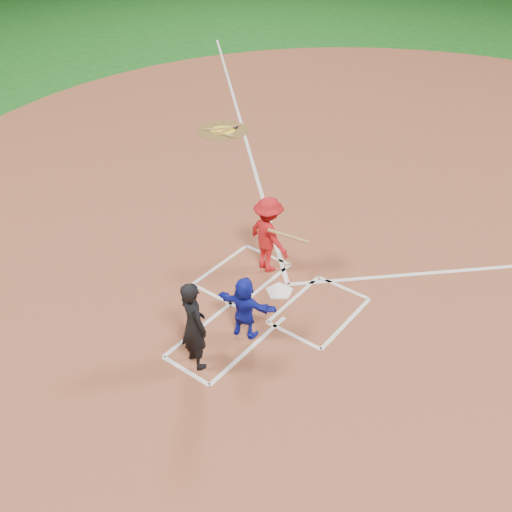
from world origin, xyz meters
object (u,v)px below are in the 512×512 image
Objects in this scene: home_plate at (279,291)px; catcher at (245,308)px; batter_at_plate at (268,235)px; umpire at (194,325)px; on_deck_circle at (223,130)px.

catcher is at bearing 99.04° from home_plate.
catcher is 2.17m from batter_at_plate.
batter_at_plate is (-0.69, 3.05, -0.02)m from umpire.
umpire is 1.02× the size of batter_at_plate.
umpire is at bearing 90.19° from home_plate.
umpire is (6.46, -8.34, 0.87)m from on_deck_circle.
catcher is 0.74× the size of batter_at_plate.
on_deck_circle is (-6.45, 5.81, -0.00)m from home_plate.
on_deck_circle is at bearing 137.51° from batter_at_plate.
home_plate is at bearing -93.62° from catcher.
home_plate is 0.34× the size of umpire.
umpire is (-0.22, -1.10, 0.24)m from catcher.
on_deck_circle is 9.87m from catcher.
batter_at_plate is at bearing -42.49° from on_deck_circle.
batter_at_plate is at bearing -77.64° from catcher.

